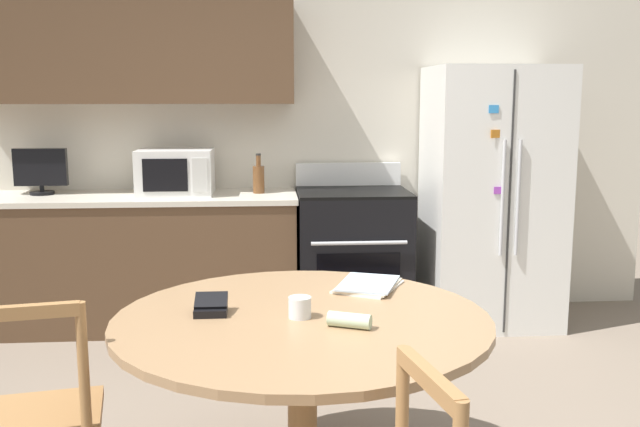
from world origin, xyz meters
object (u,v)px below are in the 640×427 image
object	(u,v)px
counter_bottle	(259,178)
candle_glass	(300,309)
refrigerator	(491,197)
countertop_tv	(41,170)
microwave	(176,172)
dining_chair_left	(38,422)
wallet	(211,307)
oven_range	(352,256)

from	to	relation	value
counter_bottle	candle_glass	size ratio (longest dim) A/B	3.22
refrigerator	countertop_tv	world-z (taller)	refrigerator
microwave	dining_chair_left	size ratio (longest dim) A/B	0.54
dining_chair_left	wallet	size ratio (longest dim) A/B	7.11
refrigerator	candle_glass	bearing A→B (deg)	-122.56
wallet	candle_glass	bearing A→B (deg)	-12.18
microwave	countertop_tv	size ratio (longest dim) A/B	1.42
dining_chair_left	wallet	xyz separation A→B (m)	(0.59, 0.17, 0.35)
refrigerator	oven_range	bearing A→B (deg)	177.33
oven_range	wallet	distance (m)	2.35
refrigerator	dining_chair_left	world-z (taller)	refrigerator
counter_bottle	dining_chair_left	xyz separation A→B (m)	(-0.75, -2.42, -0.57)
refrigerator	wallet	xyz separation A→B (m)	(-1.74, -2.14, -0.09)
wallet	countertop_tv	bearing A→B (deg)	119.38
dining_chair_left	wallet	distance (m)	0.71
countertop_tv	counter_bottle	distance (m)	1.45
countertop_tv	dining_chair_left	xyz separation A→B (m)	(0.70, -2.46, -0.63)
counter_bottle	candle_glass	xyz separation A→B (m)	(0.17, -2.32, -0.21)
refrigerator	candle_glass	world-z (taller)	refrigerator
oven_range	countertop_tv	bearing A→B (deg)	177.16
countertop_tv	candle_glass	world-z (taller)	countertop_tv
dining_chair_left	candle_glass	bearing A→B (deg)	-3.91
microwave	wallet	bearing A→B (deg)	-80.01
refrigerator	countertop_tv	distance (m)	3.04
refrigerator	oven_range	world-z (taller)	refrigerator
oven_range	dining_chair_left	distance (m)	2.74
countertop_tv	dining_chair_left	world-z (taller)	countertop_tv
counter_bottle	wallet	size ratio (longest dim) A/B	2.12
countertop_tv	dining_chair_left	distance (m)	2.64
dining_chair_left	countertop_tv	bearing A→B (deg)	95.51
microwave	candle_glass	size ratio (longest dim) A/B	5.89
candle_glass	wallet	size ratio (longest dim) A/B	0.66
refrigerator	counter_bottle	distance (m)	1.59
dining_chair_left	wallet	world-z (taller)	dining_chair_left
oven_range	microwave	distance (m)	1.32
oven_range	candle_glass	distance (m)	2.33
candle_glass	countertop_tv	bearing A→B (deg)	124.37
candle_glass	microwave	bearing A→B (deg)	107.34
microwave	candle_glass	bearing A→B (deg)	-72.66
oven_range	microwave	bearing A→B (deg)	177.91
refrigerator	dining_chair_left	size ratio (longest dim) A/B	1.94
refrigerator	wallet	distance (m)	2.76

